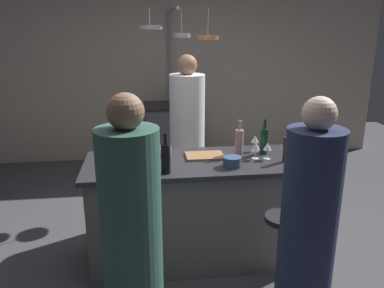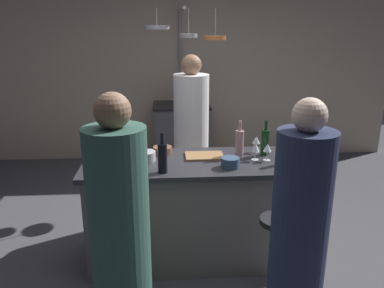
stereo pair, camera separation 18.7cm
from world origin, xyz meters
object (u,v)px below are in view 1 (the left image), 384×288
(guest_left, at_px, (132,245))
(wine_glass_near_right_guest, at_px, (256,147))
(bar_stool_right, at_px, (280,254))
(wine_bottle_rose, at_px, (239,142))
(wine_bottle_red, at_px, (264,141))
(bar_stool_left, at_px, (130,265))
(stove_range, at_px, (172,134))
(guest_right, at_px, (307,236))
(mixing_bowl_wooden, at_px, (162,151))
(mixing_bowl_blue, at_px, (232,162))
(pepper_mill, at_px, (286,149))
(wine_glass_near_left_guest, at_px, (267,147))
(wine_bottle_dark, at_px, (166,158))
(wine_glass_by_chef, at_px, (255,140))
(mixing_bowl_steel, at_px, (146,157))
(chef, at_px, (187,143))
(cutting_board, at_px, (205,156))

(guest_left, bearing_deg, wine_glass_near_right_guest, 44.66)
(bar_stool_right, relative_size, wine_bottle_rose, 2.21)
(wine_bottle_red, bearing_deg, bar_stool_left, -147.51)
(stove_range, height_order, guest_right, guest_right)
(wine_bottle_rose, relative_size, mixing_bowl_wooden, 1.87)
(wine_bottle_red, height_order, mixing_bowl_blue, wine_bottle_red)
(pepper_mill, xyz_separation_m, wine_bottle_rose, (-0.34, 0.21, 0.01))
(wine_glass_near_left_guest, height_order, mixing_bowl_blue, wine_glass_near_left_guest)
(wine_bottle_dark, bearing_deg, wine_glass_by_chef, 28.34)
(wine_bottle_red, distance_m, mixing_bowl_steel, 1.02)
(wine_glass_near_left_guest, xyz_separation_m, mixing_bowl_steel, (-1.00, 0.07, -0.07))
(wine_bottle_rose, bearing_deg, chef, 115.19)
(wine_glass_by_chef, bearing_deg, bar_stool_left, -143.48)
(wine_bottle_rose, distance_m, mixing_bowl_steel, 0.80)
(guest_right, relative_size, wine_bottle_red, 5.23)
(wine_bottle_rose, height_order, mixing_bowl_wooden, wine_bottle_rose)
(bar_stool_right, bearing_deg, mixing_bowl_wooden, 133.83)
(stove_range, relative_size, bar_stool_right, 1.31)
(wine_bottle_dark, height_order, wine_glass_near_right_guest, wine_bottle_dark)
(cutting_board, height_order, wine_glass_near_right_guest, wine_glass_near_right_guest)
(cutting_board, distance_m, wine_glass_by_chef, 0.48)
(guest_left, distance_m, wine_bottle_rose, 1.44)
(wine_glass_near_left_guest, bearing_deg, chef, 122.22)
(bar_stool_right, distance_m, guest_left, 1.18)
(wine_glass_by_chef, bearing_deg, chef, 128.09)
(cutting_board, height_order, wine_bottle_red, wine_bottle_red)
(guest_right, distance_m, wine_glass_near_left_guest, 1.01)
(pepper_mill, xyz_separation_m, mixing_bowl_wooden, (-0.99, 0.33, -0.08))
(bar_stool_left, height_order, wine_glass_near_right_guest, wine_glass_near_right_guest)
(stove_range, relative_size, wine_bottle_dark, 2.85)
(pepper_mill, relative_size, mixing_bowl_wooden, 1.27)
(bar_stool_left, bearing_deg, wine_glass_by_chef, 36.52)
(guest_right, distance_m, wine_bottle_rose, 1.15)
(mixing_bowl_wooden, height_order, mixing_bowl_steel, mixing_bowl_steel)
(stove_range, distance_m, wine_bottle_dark, 2.77)
(wine_bottle_rose, xyz_separation_m, wine_glass_near_right_guest, (0.11, -0.12, -0.01))
(mixing_bowl_wooden, bearing_deg, wine_glass_by_chef, -1.89)
(stove_range, height_order, wine_glass_by_chef, wine_glass_by_chef)
(mixing_bowl_blue, bearing_deg, guest_right, -71.41)
(wine_bottle_dark, bearing_deg, wine_bottle_rose, 28.04)
(stove_range, distance_m, wine_bottle_rose, 2.45)
(wine_glass_near_right_guest, xyz_separation_m, wine_glass_near_left_guest, (0.09, -0.02, 0.00))
(wine_bottle_red, distance_m, wine_glass_near_right_guest, 0.17)
(bar_stool_left, distance_m, cutting_board, 1.09)
(chef, relative_size, guest_left, 1.03)
(chef, xyz_separation_m, mixing_bowl_steel, (-0.43, -0.83, 0.15))
(bar_stool_right, height_order, wine_glass_near_right_guest, wine_glass_near_right_guest)
(wine_glass_by_chef, distance_m, mixing_bowl_blue, 0.47)
(wine_bottle_dark, relative_size, mixing_bowl_blue, 2.15)
(bar_stool_left, bearing_deg, wine_bottle_dark, 52.77)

